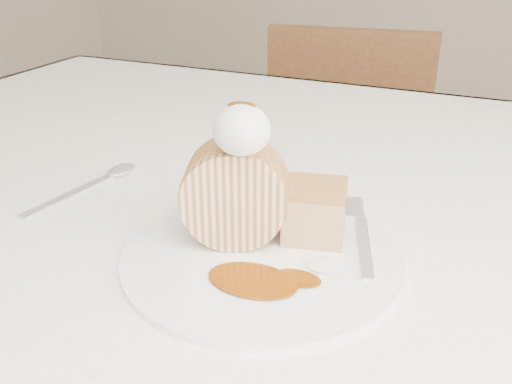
% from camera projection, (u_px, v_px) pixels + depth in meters
% --- Properties ---
extents(table, '(1.40, 0.90, 0.75)m').
position_uv_depth(table, '(308.00, 251.00, 0.69)').
color(table, white).
rests_on(table, ground).
extents(chair_far, '(0.43, 0.43, 0.81)m').
position_uv_depth(chair_far, '(348.00, 158.00, 1.49)').
color(chair_far, brown).
rests_on(chair_far, ground).
extents(plate, '(0.29, 0.29, 0.01)m').
position_uv_depth(plate, '(262.00, 256.00, 0.50)').
color(plate, white).
rests_on(plate, table).
extents(roulade_slice, '(0.10, 0.08, 0.09)m').
position_uv_depth(roulade_slice, '(235.00, 194.00, 0.50)').
color(roulade_slice, beige).
rests_on(roulade_slice, plate).
extents(cake_chunk, '(0.06, 0.06, 0.05)m').
position_uv_depth(cake_chunk, '(315.00, 215.00, 0.51)').
color(cake_chunk, '#B98546').
rests_on(cake_chunk, plate).
extents(whipped_cream, '(0.05, 0.05, 0.04)m').
position_uv_depth(whipped_cream, '(242.00, 130.00, 0.45)').
color(whipped_cream, white).
rests_on(whipped_cream, roulade_slice).
extents(caramel_drizzle, '(0.02, 0.02, 0.01)m').
position_uv_depth(caramel_drizzle, '(242.00, 99.00, 0.45)').
color(caramel_drizzle, '#682E04').
rests_on(caramel_drizzle, whipped_cream).
extents(caramel_pool, '(0.09, 0.07, 0.00)m').
position_uv_depth(caramel_pool, '(253.00, 280.00, 0.46)').
color(caramel_pool, '#682E04').
rests_on(caramel_pool, plate).
extents(fork, '(0.06, 0.14, 0.00)m').
position_uv_depth(fork, '(365.00, 247.00, 0.51)').
color(fork, silver).
rests_on(fork, plate).
extents(spoon, '(0.04, 0.15, 0.00)m').
position_uv_depth(spoon, '(69.00, 196.00, 0.61)').
color(spoon, silver).
rests_on(spoon, table).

